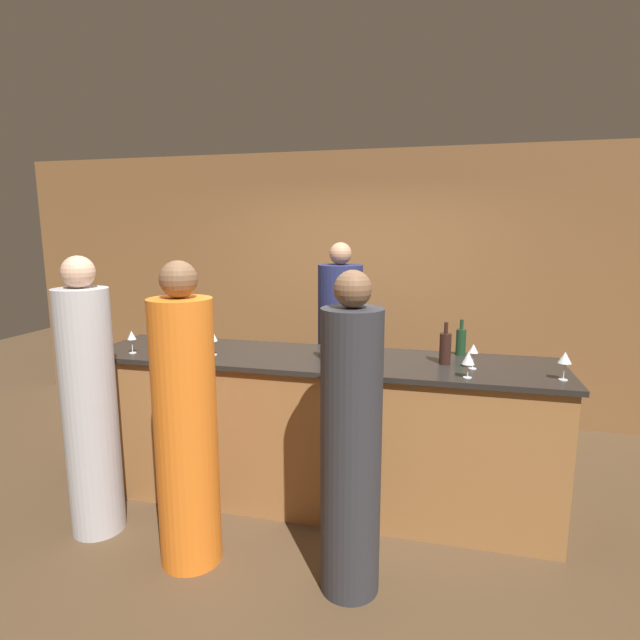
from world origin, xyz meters
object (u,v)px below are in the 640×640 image
guest_1 (90,408)px  wine_bottle_1 (461,341)px  wine_bottle_0 (445,348)px  bartender (340,359)px  wine_bottle_2 (325,343)px  guest_2 (186,428)px  guest_0 (351,448)px

guest_1 → wine_bottle_1: bearing=23.9°
guest_1 → wine_bottle_0: size_ratio=6.38×
bartender → guest_1: bartender is taller
wine_bottle_1 → wine_bottle_2: size_ratio=0.90×
bartender → wine_bottle_2: bearing=94.8°
bartender → guest_2: size_ratio=1.03×
guest_2 → wine_bottle_1: bearing=36.7°
guest_0 → guest_1: guest_1 is taller
guest_0 → wine_bottle_1: (0.59, 1.18, 0.36)m
guest_1 → wine_bottle_2: size_ratio=6.33×
wine_bottle_0 → guest_2: bearing=-148.7°
guest_2 → wine_bottle_0: 1.74m
wine_bottle_0 → wine_bottle_1: wine_bottle_0 is taller
guest_2 → wine_bottle_2: bearing=52.1°
bartender → wine_bottle_0: (0.89, -0.80, 0.33)m
guest_0 → wine_bottle_0: bearing=62.1°
wine_bottle_0 → wine_bottle_1: bearing=68.6°
bartender → guest_0: size_ratio=1.05×
bartender → wine_bottle_0: bearing=137.9°
guest_2 → wine_bottle_1: 1.99m
guest_0 → guest_2: (-0.98, 0.01, 0.01)m
bartender → guest_1: (-1.33, -1.55, -0.02)m
bartender → wine_bottle_0: bartender is taller
guest_2 → wine_bottle_0: size_ratio=6.34×
guest_2 → wine_bottle_2: 1.11m
guest_0 → guest_2: bearing=179.3°
guest_0 → bartender: bearing=103.7°
bartender → guest_2: 1.78m
guest_0 → wine_bottle_0: guest_0 is taller
guest_0 → wine_bottle_2: 0.98m
wine_bottle_0 → guest_0: bearing=-117.9°
bartender → wine_bottle_0: 1.24m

